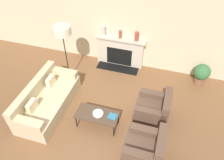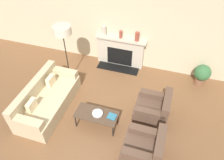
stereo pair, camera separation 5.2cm
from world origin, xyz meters
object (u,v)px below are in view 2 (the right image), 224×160
Objects in this scene: mantel_vase_center_left at (121,34)px; mantel_vase_center_right at (137,37)px; bowl at (98,113)px; fireplace at (120,52)px; armchair_near at (144,149)px; couch at (47,100)px; potted_plant at (202,74)px; mantel_vase_left at (104,31)px; floor_lamp at (63,33)px; coffee_table at (97,115)px; book at (112,116)px; armchair_far at (153,110)px.

mantel_vase_center_left is 0.88× the size of mantel_vase_center_right.
mantel_vase_center_left is at bearing 93.84° from bowl.
fireplace is 1.95× the size of armchair_near.
couch reaches higher than potted_plant.
floor_lamp is at bearing -119.81° from mantel_vase_left.
mantel_vase_left is (-0.71, 2.65, 0.79)m from coffee_table.
couch is 1.85m from floor_lamp.
fireplace is 3.49m from armchair_near.
fireplace is 2.37× the size of potted_plant.
mantel_vase_center_right reaches higher than fireplace.
potted_plant is (1.17, 2.93, 0.08)m from armchair_near.
potted_plant is (3.92, 1.00, -1.26)m from floor_lamp.
book is (1.88, -0.10, 0.13)m from couch.
fireplace is 7.12× the size of book.
potted_plant is at bearing -7.05° from mantel_vase_center_right.
fireplace is 6.64× the size of mantel_vase_center_left.
armchair_near is 3.21× the size of bowl.
armchair_far is 1.46m from coffee_table.
coffee_table is at bearing -98.02° from mantel_vase_center_right.
bowl is at bearing -112.50° from armchair_near.
book is (0.36, 0.04, -0.03)m from bowl.
bowl is 2.35m from floor_lamp.
floor_lamp reaches higher than fireplace.
floor_lamp is at bearing -135.49° from mantel_vase_center_left.
mantel_vase_center_left is at bearing 180.00° from mantel_vase_center_right.
mantel_vase_center_left is at bearing 174.34° from potted_plant.
armchair_far is at bearing -123.78° from potted_plant.
mantel_vase_center_left is at bearing 109.09° from book.
coffee_table is (-1.31, 0.53, 0.06)m from armchair_near.
coffee_table is 2.79m from mantel_vase_center_right.
armchair_near is 3.43m from mantel_vase_center_right.
floor_lamp is at bearing -105.38° from armchair_far.
coffee_table is 4.56× the size of book.
fireplace is 2.48m from armchair_far.
armchair_far is 1.11m from book.
book is 3.16m from potted_plant.
fireplace is at bearing 93.63° from bowl.
armchair_near reaches higher than coffee_table.
armchair_near is (1.45, -3.17, -0.17)m from fireplace.
couch is at bearing 174.81° from coffee_table.
book is 2.94m from mantel_vase_left.
floor_lamp is at bearing 136.26° from bowl.
mantel_vase_center_left reaches higher than armchair_near.
mantel_vase_left is at bearing 178.45° from fireplace.
potted_plant is at bearing -5.35° from fireplace.
book is 0.82× the size of mantel_vase_center_right.
mantel_vase_left is (0.72, 1.26, -0.49)m from floor_lamp.
armchair_far is at bearing 180.00° from armchair_near.
potted_plant reaches higher than coffee_table.
mantel_vase_center_left is at bearing -155.41° from armchair_near.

